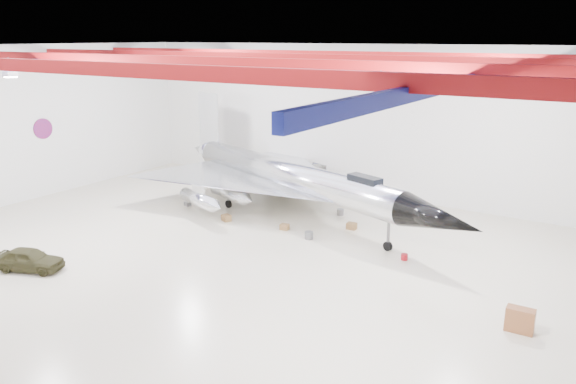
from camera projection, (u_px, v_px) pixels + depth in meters
The scene contains 16 objects.
floor at pixel (246, 257), 30.28m from camera, with size 40.00×40.00×0.00m, color beige.
wall_back at pixel (368, 122), 40.95m from camera, with size 40.00×40.00×0.00m, color silver.
wall_left at pixel (16, 125), 39.25m from camera, with size 30.00×30.00×0.00m, color silver.
ceiling at pixel (242, 47), 27.33m from camera, with size 40.00×40.00×0.00m, color #0A0F38.
ceiling_structure at pixel (242, 61), 27.51m from camera, with size 39.50×29.50×1.08m.
wall_roundel at pixel (43, 129), 40.97m from camera, with size 1.50×1.50×0.10m, color #B21414.
jet_aircraft at pixel (289, 179), 37.05m from camera, with size 26.02×19.27×7.31m.
jeep at pixel (29, 259), 28.47m from camera, with size 1.40×3.49×1.19m, color #323019.
desk at pixel (520, 320), 22.55m from camera, with size 1.10×0.55×1.01m, color brown.
crate_ply at pixel (226, 218), 36.21m from camera, with size 0.58×0.46×0.41m, color olive.
engine_drum at pixel (309, 235), 32.98m from camera, with size 0.49×0.49×0.44m, color #59595B.
parts_bin at pixel (352, 226), 34.65m from camera, with size 0.58×0.46×0.40m, color olive.
crate_small at pixel (188, 204), 39.44m from camera, with size 0.43×0.34×0.30m, color #59595B.
tool_chest at pixel (404, 257), 29.90m from camera, with size 0.37×0.37×0.33m, color maroon.
oil_barrel at pixel (285, 227), 34.56m from camera, with size 0.51×0.41×0.36m, color olive.
spares_box at pixel (340, 212), 37.39m from camera, with size 0.46×0.46×0.41m, color #59595B.
Camera 1 is at (17.20, -22.49, 11.51)m, focal length 35.00 mm.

